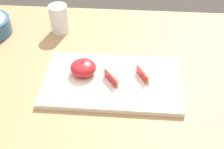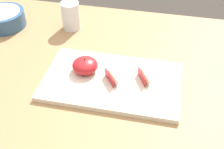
% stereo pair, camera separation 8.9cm
% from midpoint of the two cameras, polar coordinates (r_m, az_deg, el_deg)
% --- Properties ---
extents(dining_table, '(1.39, 0.91, 0.78)m').
position_cam_midpoint_polar(dining_table, '(1.00, -0.24, -5.44)').
color(dining_table, '#9E754C').
rests_on(dining_table, ground_plane).
extents(cutting_board, '(0.41, 0.25, 0.02)m').
position_cam_midpoint_polar(cutting_board, '(0.91, 2.80, -1.45)').
color(cutting_board, beige).
rests_on(cutting_board, dining_table).
extents(apple_half_skin_up, '(0.08, 0.08, 0.05)m').
position_cam_midpoint_polar(apple_half_skin_up, '(0.92, -2.40, 1.64)').
color(apple_half_skin_up, '#B21E23').
rests_on(apple_half_skin_up, cutting_board).
extents(apple_wedge_near_knife, '(0.05, 0.07, 0.03)m').
position_cam_midpoint_polar(apple_wedge_near_knife, '(0.90, 9.16, -0.40)').
color(apple_wedge_near_knife, beige).
rests_on(apple_wedge_near_knife, cutting_board).
extents(apple_wedge_back, '(0.06, 0.07, 0.03)m').
position_cam_midpoint_polar(apple_wedge_back, '(0.89, 3.04, -0.57)').
color(apple_wedge_back, beige).
rests_on(apple_wedge_back, cutting_board).
extents(ceramic_fruit_bowl, '(0.16, 0.16, 0.06)m').
position_cam_midpoint_polar(ceramic_fruit_bowl, '(1.22, -17.92, 10.06)').
color(ceramic_fruit_bowl, '#2D517A').
rests_on(ceramic_fruit_bowl, dining_table).
extents(drinking_glass_water, '(0.07, 0.07, 0.10)m').
position_cam_midpoint_polar(drinking_glass_water, '(1.14, -5.63, 10.97)').
color(drinking_glass_water, silver).
rests_on(drinking_glass_water, dining_table).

